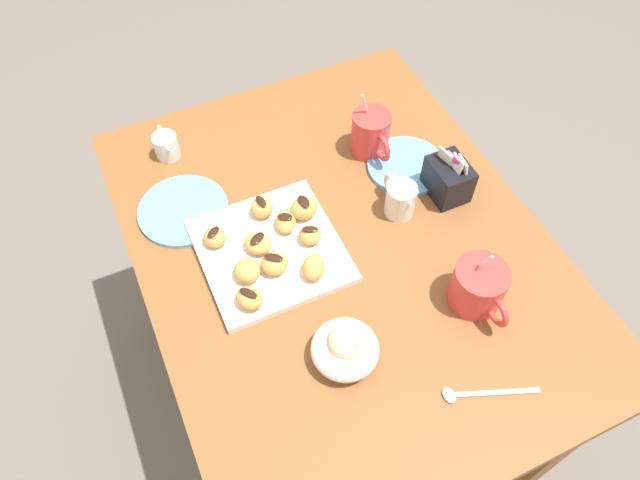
# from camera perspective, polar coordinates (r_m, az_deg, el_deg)

# --- Properties ---
(ground_plane) EXTENTS (8.00, 8.00, 0.00)m
(ground_plane) POSITION_cam_1_polar(r_m,az_deg,el_deg) (1.78, 1.43, -13.81)
(ground_plane) COLOR #665B51
(dining_table) EXTENTS (0.99, 0.76, 0.72)m
(dining_table) POSITION_cam_1_polar(r_m,az_deg,el_deg) (1.25, 1.97, -4.07)
(dining_table) COLOR brown
(dining_table) RESTS_ON ground_plane
(pastry_plate_square) EXTENTS (0.26, 0.26, 0.02)m
(pastry_plate_square) POSITION_cam_1_polar(r_m,az_deg,el_deg) (1.12, -4.83, -1.04)
(pastry_plate_square) COLOR silver
(pastry_plate_square) RESTS_ON dining_table
(coffee_mug_red_left) EXTENTS (0.12, 0.08, 0.15)m
(coffee_mug_red_left) POSITION_cam_1_polar(r_m,az_deg,el_deg) (1.27, 4.96, 10.30)
(coffee_mug_red_left) COLOR red
(coffee_mug_red_left) RESTS_ON dining_table
(coffee_mug_red_right) EXTENTS (0.13, 0.10, 0.14)m
(coffee_mug_red_right) POSITION_cam_1_polar(r_m,az_deg,el_deg) (1.07, 15.12, -4.33)
(coffee_mug_red_right) COLOR red
(coffee_mug_red_right) RESTS_ON dining_table
(cream_pitcher_white) EXTENTS (0.10, 0.06, 0.07)m
(cream_pitcher_white) POSITION_cam_1_polar(r_m,az_deg,el_deg) (1.17, 7.77, 4.03)
(cream_pitcher_white) COLOR silver
(cream_pitcher_white) RESTS_ON dining_table
(sugar_caddy) EXTENTS (0.09, 0.07, 0.11)m
(sugar_caddy) POSITION_cam_1_polar(r_m,az_deg,el_deg) (1.21, 12.29, 5.81)
(sugar_caddy) COLOR black
(sugar_caddy) RESTS_ON dining_table
(ice_cream_bowl) EXTENTS (0.12, 0.12, 0.09)m
(ice_cream_bowl) POSITION_cam_1_polar(r_m,az_deg,el_deg) (0.99, 2.44, -10.40)
(ice_cream_bowl) COLOR silver
(ice_cream_bowl) RESTS_ON dining_table
(chocolate_sauce_pitcher) EXTENTS (0.09, 0.05, 0.06)m
(chocolate_sauce_pitcher) POSITION_cam_1_polar(r_m,az_deg,el_deg) (1.31, -14.69, 8.93)
(chocolate_sauce_pitcher) COLOR silver
(chocolate_sauce_pitcher) RESTS_ON dining_table
(saucer_sky_left) EXTENTS (0.17, 0.17, 0.01)m
(saucer_sky_left) POSITION_cam_1_polar(r_m,az_deg,el_deg) (1.27, 8.34, 7.14)
(saucer_sky_left) COLOR #66A8DB
(saucer_sky_left) RESTS_ON dining_table
(saucer_sky_right) EXTENTS (0.18, 0.18, 0.01)m
(saucer_sky_right) POSITION_cam_1_polar(r_m,az_deg,el_deg) (1.21, -13.10, 2.82)
(saucer_sky_right) COLOR #66A8DB
(saucer_sky_right) RESTS_ON dining_table
(loose_spoon_near_saucer) EXTENTS (0.07, 0.15, 0.01)m
(loose_spoon_near_saucer) POSITION_cam_1_polar(r_m,az_deg,el_deg) (1.03, 15.05, -14.17)
(loose_spoon_near_saucer) COLOR silver
(loose_spoon_near_saucer) RESTS_ON dining_table
(beignet_0) EXTENTS (0.07, 0.06, 0.04)m
(beignet_0) POSITION_cam_1_polar(r_m,az_deg,el_deg) (1.04, -6.83, -5.65)
(beignet_0) COLOR #D19347
(beignet_0) RESTS_ON pastry_plate_square
(chocolate_drizzle_0) EXTENTS (0.04, 0.03, 0.00)m
(chocolate_drizzle_0) POSITION_cam_1_polar(r_m,az_deg,el_deg) (1.03, -6.94, -5.11)
(chocolate_drizzle_0) COLOR black
(chocolate_drizzle_0) RESTS_ON beignet_0
(beignet_1) EXTENTS (0.06, 0.05, 0.04)m
(beignet_1) POSITION_cam_1_polar(r_m,az_deg,el_deg) (1.07, -7.10, -2.90)
(beignet_1) COLOR #D19347
(beignet_1) RESTS_ON pastry_plate_square
(beignet_2) EXTENTS (0.07, 0.06, 0.04)m
(beignet_2) POSITION_cam_1_polar(r_m,az_deg,el_deg) (1.07, -0.61, -2.66)
(beignet_2) COLOR #D19347
(beignet_2) RESTS_ON pastry_plate_square
(beignet_3) EXTENTS (0.06, 0.06, 0.03)m
(beignet_3) POSITION_cam_1_polar(r_m,az_deg,el_deg) (1.13, -3.36, 1.76)
(beignet_3) COLOR #D19347
(beignet_3) RESTS_ON pastry_plate_square
(chocolate_drizzle_3) EXTENTS (0.03, 0.03, 0.00)m
(chocolate_drizzle_3) POSITION_cam_1_polar(r_m,az_deg,el_deg) (1.12, -3.40, 2.25)
(chocolate_drizzle_3) COLOR black
(chocolate_drizzle_3) RESTS_ON beignet_3
(beignet_4) EXTENTS (0.07, 0.07, 0.03)m
(beignet_4) POSITION_cam_1_polar(r_m,az_deg,el_deg) (1.11, -6.02, -0.35)
(beignet_4) COLOR #D19347
(beignet_4) RESTS_ON pastry_plate_square
(chocolate_drizzle_4) EXTENTS (0.03, 0.04, 0.00)m
(chocolate_drizzle_4) POSITION_cam_1_polar(r_m,az_deg,el_deg) (1.09, -6.09, 0.15)
(chocolate_drizzle_4) COLOR black
(chocolate_drizzle_4) RESTS_ON beignet_4
(beignet_5) EXTENTS (0.05, 0.06, 0.04)m
(beignet_5) POSITION_cam_1_polar(r_m,az_deg,el_deg) (1.15, -1.57, 3.08)
(beignet_5) COLOR #D19347
(beignet_5) RESTS_ON pastry_plate_square
(chocolate_drizzle_5) EXTENTS (0.03, 0.02, 0.00)m
(chocolate_drizzle_5) POSITION_cam_1_polar(r_m,az_deg,el_deg) (1.13, -1.59, 3.76)
(chocolate_drizzle_5) COLOR black
(chocolate_drizzle_5) RESTS_ON beignet_5
(beignet_6) EXTENTS (0.05, 0.05, 0.04)m
(beignet_6) POSITION_cam_1_polar(r_m,az_deg,el_deg) (1.15, -5.66, 3.12)
(beignet_6) COLOR #D19347
(beignet_6) RESTS_ON pastry_plate_square
(chocolate_drizzle_6) EXTENTS (0.03, 0.02, 0.00)m
(chocolate_drizzle_6) POSITION_cam_1_polar(r_m,az_deg,el_deg) (1.14, -5.74, 3.75)
(chocolate_drizzle_6) COLOR black
(chocolate_drizzle_6) RESTS_ON beignet_6
(beignet_7) EXTENTS (0.05, 0.05, 0.03)m
(beignet_7) POSITION_cam_1_polar(r_m,az_deg,el_deg) (1.11, -0.96, 0.48)
(beignet_7) COLOR #D19347
(beignet_7) RESTS_ON pastry_plate_square
(chocolate_drizzle_7) EXTENTS (0.03, 0.03, 0.00)m
(chocolate_drizzle_7) POSITION_cam_1_polar(r_m,az_deg,el_deg) (1.10, -0.97, 1.04)
(chocolate_drizzle_7) COLOR black
(chocolate_drizzle_7) RESTS_ON beignet_7
(beignet_8) EXTENTS (0.06, 0.06, 0.04)m
(beignet_8) POSITION_cam_1_polar(r_m,az_deg,el_deg) (1.08, -4.45, -2.29)
(beignet_8) COLOR #D19347
(beignet_8) RESTS_ON pastry_plate_square
(chocolate_drizzle_8) EXTENTS (0.03, 0.04, 0.00)m
(chocolate_drizzle_8) POSITION_cam_1_polar(r_m,az_deg,el_deg) (1.06, -4.51, -1.70)
(chocolate_drizzle_8) COLOR black
(chocolate_drizzle_8) RESTS_ON beignet_8
(beignet_9) EXTENTS (0.06, 0.06, 0.03)m
(beignet_9) POSITION_cam_1_polar(r_m,az_deg,el_deg) (1.13, -10.14, 0.23)
(beignet_9) COLOR #D19347
(beignet_9) RESTS_ON pastry_plate_square
(chocolate_drizzle_9) EXTENTS (0.03, 0.03, 0.00)m
(chocolate_drizzle_9) POSITION_cam_1_polar(r_m,az_deg,el_deg) (1.11, -10.28, 0.78)
(chocolate_drizzle_9) COLOR black
(chocolate_drizzle_9) RESTS_ON beignet_9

